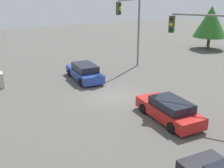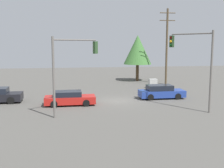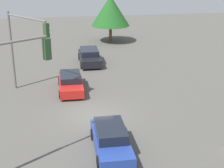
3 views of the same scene
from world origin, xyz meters
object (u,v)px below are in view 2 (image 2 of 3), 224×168
traffic_signal_main (195,56)px  electrical_cabinet (153,83)px  sedan_blue (161,92)px  sedan_red (69,98)px  traffic_signal_cross (72,61)px

traffic_signal_main → electrical_cabinet: bearing=-33.1°
traffic_signal_main → electrical_cabinet: (0.09, 11.89, -4.01)m
sedan_blue → electrical_cabinet: (1.19, 6.75, -0.08)m
sedan_blue → traffic_signal_main: 6.56m
sedan_red → sedan_blue: 9.59m
sedan_blue → traffic_signal_cross: bearing=-61.5°
electrical_cabinet → sedan_blue: bearing=-100.0°
traffic_signal_main → traffic_signal_cross: size_ratio=1.09×
traffic_signal_cross → electrical_cabinet: traffic_signal_cross is taller
sedan_red → electrical_cabinet: sedan_red is taller
traffic_signal_main → traffic_signal_cross: traffic_signal_main is taller
traffic_signal_cross → electrical_cabinet: size_ratio=5.26×
sedan_red → electrical_cabinet: 13.60m
traffic_signal_main → traffic_signal_cross: bearing=56.4°
sedan_blue → electrical_cabinet: 6.85m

